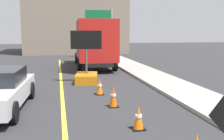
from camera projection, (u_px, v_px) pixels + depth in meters
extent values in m
cube|color=#9E9991|center=(224.00, 110.00, 9.08)|extent=(2.11, 48.00, 0.14)
cube|color=yellow|center=(64.00, 122.00, 8.08)|extent=(0.14, 36.00, 0.01)
cube|color=orange|center=(87.00, 78.00, 14.33)|extent=(1.36, 1.94, 0.45)
cylinder|color=#4C4C4C|center=(86.00, 62.00, 14.21)|extent=(0.10, 0.10, 1.30)
cube|color=black|center=(86.00, 40.00, 14.05)|extent=(1.59, 0.32, 0.95)
sphere|color=yellow|center=(97.00, 40.00, 14.12)|extent=(0.09, 0.09, 0.09)
sphere|color=yellow|center=(91.00, 40.00, 14.11)|extent=(0.09, 0.09, 0.09)
sphere|color=yellow|center=(85.00, 40.00, 14.10)|extent=(0.09, 0.09, 0.09)
sphere|color=yellow|center=(79.00, 40.00, 14.08)|extent=(0.09, 0.09, 0.09)
sphere|color=yellow|center=(76.00, 36.00, 14.05)|extent=(0.09, 0.09, 0.09)
sphere|color=yellow|center=(76.00, 43.00, 14.10)|extent=(0.09, 0.09, 0.09)
cube|color=black|center=(94.00, 59.00, 20.53)|extent=(2.00, 7.73, 0.25)
cube|color=silver|center=(91.00, 43.00, 23.08)|extent=(2.56, 2.23, 1.90)
cube|color=red|center=(95.00, 40.00, 19.17)|extent=(2.67, 5.30, 2.73)
cylinder|color=black|center=(77.00, 58.00, 22.91)|extent=(0.31, 0.91, 0.90)
cylinder|color=black|center=(105.00, 57.00, 23.29)|extent=(0.31, 0.91, 0.90)
cylinder|color=black|center=(80.00, 65.00, 18.11)|extent=(0.31, 0.91, 0.90)
cylinder|color=black|center=(115.00, 64.00, 18.49)|extent=(0.31, 0.91, 0.90)
cylinder|color=black|center=(13.00, 113.00, 7.88)|extent=(0.26, 0.67, 0.66)
cylinder|color=black|center=(31.00, 90.00, 10.87)|extent=(0.26, 0.67, 0.66)
cylinder|color=gray|center=(112.00, 33.00, 27.97)|extent=(0.18, 0.18, 5.00)
cube|color=#0F6033|center=(98.00, 17.00, 27.49)|extent=(2.60, 0.11, 1.30)
cube|color=white|center=(98.00, 17.00, 27.52)|extent=(1.82, 0.04, 0.18)
cube|color=gray|center=(74.00, 13.00, 35.02)|extent=(12.17, 9.53, 9.92)
cube|color=black|center=(138.00, 129.00, 7.46)|extent=(0.36, 0.36, 0.03)
cone|color=orange|center=(139.00, 117.00, 7.41)|extent=(0.28, 0.28, 0.63)
cylinder|color=white|center=(139.00, 116.00, 7.41)|extent=(0.19, 0.19, 0.08)
cube|color=black|center=(113.00, 106.00, 9.68)|extent=(0.36, 0.36, 0.03)
cone|color=#EA5B0C|center=(113.00, 96.00, 9.63)|extent=(0.28, 0.28, 0.73)
cylinder|color=white|center=(113.00, 95.00, 9.62)|extent=(0.19, 0.19, 0.08)
cube|color=black|center=(100.00, 94.00, 11.57)|extent=(0.36, 0.36, 0.03)
cone|color=orange|center=(100.00, 86.00, 11.53)|extent=(0.28, 0.28, 0.66)
cylinder|color=white|center=(100.00, 85.00, 11.52)|extent=(0.19, 0.19, 0.08)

